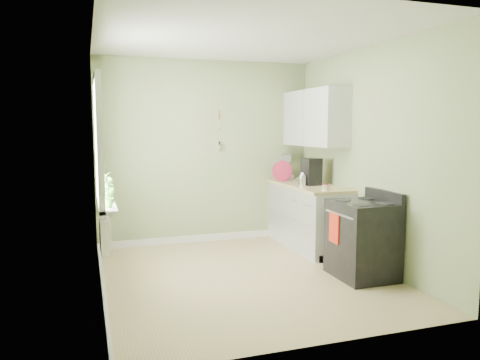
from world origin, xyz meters
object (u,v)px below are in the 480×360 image
object	(u,v)px
stand_mixer	(286,167)
coffee_maker	(311,172)
stove	(363,239)
kettle	(303,179)

from	to	relation	value
stand_mixer	coffee_maker	distance (m)	0.82
stove	coffee_maker	distance (m)	1.49
stove	stand_mixer	bearing A→B (deg)	90.04
stove	stand_mixer	distance (m)	2.26
stand_mixer	coffee_maker	size ratio (longest dim) A/B	1.15
stand_mixer	coffee_maker	bearing A→B (deg)	-88.78
stove	coffee_maker	xyz separation A→B (m)	(0.02, 1.34, 0.64)
stove	coffee_maker	bearing A→B (deg)	89.31
coffee_maker	stove	bearing A→B (deg)	-90.69
kettle	stand_mixer	bearing A→B (deg)	80.79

